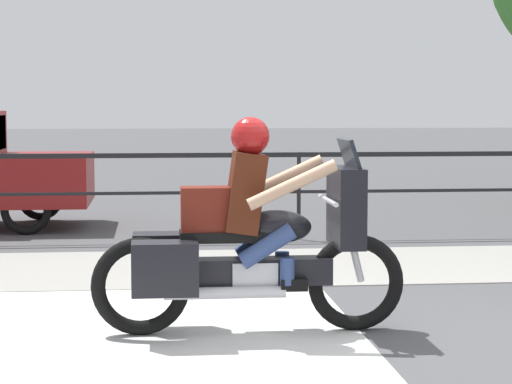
# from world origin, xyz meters

# --- Properties ---
(ground_plane) EXTENTS (120.00, 120.00, 0.00)m
(ground_plane) POSITION_xyz_m (0.00, 0.00, 0.00)
(ground_plane) COLOR #4C4C4F
(sidewalk_band) EXTENTS (44.00, 2.40, 0.01)m
(sidewalk_band) POSITION_xyz_m (0.00, 3.40, 0.01)
(sidewalk_band) COLOR #99968E
(sidewalk_band) RESTS_ON ground
(crosswalk_band) EXTENTS (2.98, 6.00, 0.01)m
(crosswalk_band) POSITION_xyz_m (-1.76, -0.20, 0.00)
(crosswalk_band) COLOR silver
(crosswalk_band) RESTS_ON ground
(fence_railing) EXTENTS (36.00, 0.05, 1.11)m
(fence_railing) POSITION_xyz_m (0.00, 5.46, 0.88)
(fence_railing) COLOR black
(fence_railing) RESTS_ON ground
(motorcycle) EXTENTS (2.37, 0.76, 1.63)m
(motorcycle) POSITION_xyz_m (-1.12, 0.39, 0.71)
(motorcycle) COLOR black
(motorcycle) RESTS_ON ground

